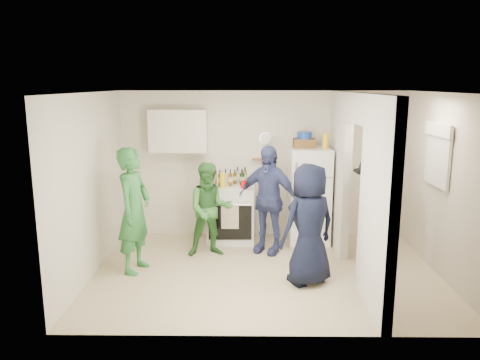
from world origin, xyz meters
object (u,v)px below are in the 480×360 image
blue_bowl (305,135)px  yellow_cup_stack_top (326,141)px  wicker_basket (304,143)px  stove (231,213)px  fridge (309,196)px  person_navy (309,225)px  person_green_left (134,210)px  person_denim (268,200)px  person_nook (372,212)px  person_green_center (210,210)px

blue_bowl → yellow_cup_stack_top: (0.32, -0.15, -0.08)m
wicker_basket → yellow_cup_stack_top: (0.32, -0.15, 0.05)m
stove → fridge: fridge is taller
blue_bowl → yellow_cup_stack_top: size_ratio=0.96×
person_navy → person_green_left: bearing=-38.0°
person_denim → stove: bearing=166.4°
stove → person_green_left: bearing=-135.1°
stove → person_nook: bearing=-27.2°
person_green_center → blue_bowl: bearing=14.3°
wicker_basket → person_green_center: size_ratio=0.24×
wicker_basket → person_denim: (-0.61, -0.54, -0.81)m
person_nook → person_denim: bearing=-94.7°
person_green_center → person_navy: (1.37, -1.02, 0.08)m
person_denim → person_green_center: bearing=-142.1°
person_nook → wicker_basket: bearing=-126.0°
blue_bowl → person_navy: blue_bowl is taller
person_green_left → person_denim: size_ratio=1.04×
wicker_basket → blue_bowl: bearing=0.0°
blue_bowl → person_navy: (-0.13, -1.72, -0.98)m
fridge → wicker_basket: size_ratio=4.53×
yellow_cup_stack_top → person_green_left: 3.17m
wicker_basket → blue_bowl: (0.00, 0.00, 0.13)m
fridge → person_navy: bearing=-97.8°
stove → blue_bowl: bearing=1.0°
person_green_center → yellow_cup_stack_top: bearing=6.1°
yellow_cup_stack_top → person_nook: (0.55, -0.94, -0.91)m
person_green_left → person_nook: 3.39m
person_green_center → person_navy: 1.71m
wicker_basket → person_nook: size_ratio=0.22×
fridge → person_nook: size_ratio=0.99×
person_green_left → person_nook: size_ratio=1.10×
wicker_basket → person_green_center: 1.90m
wicker_basket → person_navy: bearing=-94.2°
person_green_left → yellow_cup_stack_top: bearing=-53.8°
stove → person_green_center: bearing=-113.3°
person_green_center → person_navy: person_navy is taller
person_denim → person_navy: bearing=-39.8°
fridge → person_denim: person_denim is taller
person_green_left → blue_bowl: bearing=-48.5°
person_green_left → person_green_center: 1.20m
stove → yellow_cup_stack_top: (1.53, -0.13, 1.23)m
wicker_basket → person_green_left: 2.94m
person_green_center → person_denim: person_denim is taller
wicker_basket → yellow_cup_stack_top: 0.36m
stove → person_denim: size_ratio=0.56×
wicker_basket → person_nook: 1.63m
stove → blue_bowl: size_ratio=3.99×
blue_bowl → yellow_cup_stack_top: blue_bowl is taller
person_green_left → person_nook: person_green_left is taller
fridge → blue_bowl: blue_bowl is taller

